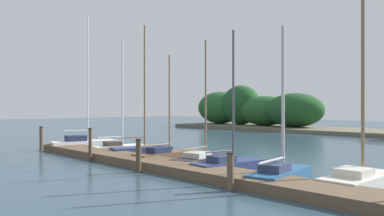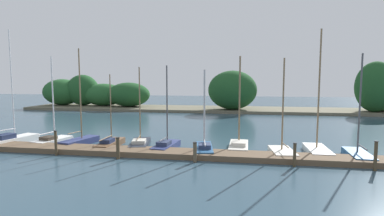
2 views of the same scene
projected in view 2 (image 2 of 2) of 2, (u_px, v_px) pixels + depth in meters
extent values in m
cube|color=brown|center=(165.00, 153.00, 19.30)|extent=(27.16, 1.80, 0.35)
cube|color=#66604C|center=(211.00, 109.00, 46.42)|extent=(58.36, 8.00, 0.40)
ellipsoid|color=#235628|center=(63.00, 92.00, 51.44)|extent=(6.78, 5.19, 4.42)
ellipsoid|color=#235628|center=(104.00, 95.00, 50.12)|extent=(7.52, 4.53, 3.67)
ellipsoid|color=#1E4C23|center=(83.00, 90.00, 50.69)|extent=(5.45, 4.43, 5.14)
ellipsoid|color=#1E4C23|center=(232.00, 90.00, 43.85)|extent=(7.07, 5.67, 5.67)
ellipsoid|color=#1E4C23|center=(376.00, 87.00, 40.49)|extent=(5.23, 4.36, 6.82)
ellipsoid|color=#1E4C23|center=(129.00, 95.00, 48.55)|extent=(6.97, 4.98, 3.88)
cube|color=white|center=(11.00, 141.00, 22.59)|extent=(2.00, 4.08, 0.52)
cube|color=white|center=(32.00, 137.00, 24.22)|extent=(0.86, 1.09, 0.44)
cube|color=#1E2847|center=(5.00, 136.00, 22.09)|extent=(1.14, 1.34, 0.34)
cylinder|color=silver|center=(12.00, 84.00, 22.44)|extent=(0.07, 0.07, 7.99)
cylinder|color=silver|center=(5.00, 130.00, 22.10)|extent=(0.40, 1.58, 0.07)
cube|color=white|center=(53.00, 141.00, 22.88)|extent=(1.80, 3.19, 0.37)
cube|color=white|center=(66.00, 138.00, 24.14)|extent=(0.81, 0.87, 0.32)
cube|color=#3D3328|center=(48.00, 138.00, 22.50)|extent=(1.08, 1.07, 0.24)
cylinder|color=silver|center=(53.00, 98.00, 22.77)|extent=(0.10, 0.10, 6.22)
cylinder|color=silver|center=(47.00, 133.00, 22.37)|extent=(0.38, 1.54, 0.08)
cube|color=navy|center=(80.00, 142.00, 22.46)|extent=(1.80, 3.36, 0.46)
cube|color=navy|center=(93.00, 138.00, 23.78)|extent=(0.76, 0.92, 0.39)
cylinder|color=#7F6647|center=(80.00, 94.00, 22.33)|extent=(0.10, 0.10, 6.67)
cylinder|color=#7F6647|center=(75.00, 132.00, 22.02)|extent=(0.40, 1.38, 0.06)
cube|color=brown|center=(110.00, 144.00, 21.67)|extent=(1.00, 3.36, 0.42)
cube|color=brown|center=(119.00, 140.00, 23.15)|extent=(0.54, 0.84, 0.36)
cube|color=#1E2847|center=(107.00, 141.00, 21.22)|extent=(0.74, 1.01, 0.28)
cylinder|color=#7F6647|center=(111.00, 108.00, 21.66)|extent=(0.08, 0.08, 4.80)
cylinder|color=#7F6647|center=(106.00, 138.00, 20.96)|extent=(0.08, 2.02, 0.07)
cube|color=#232833|center=(140.00, 144.00, 21.83)|extent=(1.92, 3.70, 0.37)
cube|color=#232833|center=(143.00, 140.00, 23.41)|extent=(0.84, 1.00, 0.31)
cube|color=beige|center=(139.00, 141.00, 21.36)|extent=(1.11, 1.22, 0.24)
cylinder|color=#7F6647|center=(140.00, 104.00, 21.81)|extent=(0.09, 0.09, 5.38)
cylinder|color=#7F6647|center=(139.00, 138.00, 21.15)|extent=(0.47, 1.93, 0.07)
cube|color=navy|center=(166.00, 147.00, 20.92)|extent=(1.42, 3.35, 0.41)
cube|color=navy|center=(173.00, 143.00, 22.32)|extent=(0.67, 0.87, 0.35)
cube|color=#2D3856|center=(164.00, 143.00, 20.49)|extent=(0.90, 1.06, 0.27)
cylinder|color=#4C4C51|center=(167.00, 105.00, 20.86)|extent=(0.10, 0.10, 5.41)
cylinder|color=#4C4C51|center=(164.00, 139.00, 20.43)|extent=(0.24, 1.53, 0.06)
cube|color=#285684|center=(204.00, 150.00, 20.03)|extent=(1.57, 3.51, 0.43)
cube|color=#285684|center=(204.00, 145.00, 21.55)|extent=(0.70, 0.93, 0.36)
cube|color=#2D3856|center=(205.00, 146.00, 19.58)|extent=(0.94, 1.13, 0.28)
cylinder|color=#B7B7BC|center=(204.00, 108.00, 20.01)|extent=(0.12, 0.12, 5.09)
cylinder|color=#B7B7BC|center=(205.00, 142.00, 19.35)|extent=(0.39, 1.93, 0.08)
cube|color=silver|center=(239.00, 147.00, 20.85)|extent=(1.34, 3.44, 0.40)
cube|color=silver|center=(239.00, 143.00, 22.36)|extent=(0.72, 0.87, 0.34)
cube|color=beige|center=(239.00, 144.00, 20.40)|extent=(0.98, 1.04, 0.26)
cylinder|color=#7F6647|center=(240.00, 100.00, 20.78)|extent=(0.12, 0.12, 6.06)
cube|color=silver|center=(282.00, 153.00, 19.17)|extent=(1.64, 2.88, 0.40)
cube|color=silver|center=(278.00, 149.00, 20.40)|extent=(0.82, 0.76, 0.34)
cylinder|color=#7F6647|center=(283.00, 104.00, 19.07)|extent=(0.10, 0.10, 5.81)
cylinder|color=#7F6647|center=(285.00, 145.00, 18.57)|extent=(0.24, 1.67, 0.06)
cube|color=white|center=(317.00, 151.00, 19.68)|extent=(1.32, 3.39, 0.40)
cube|color=white|center=(312.00, 146.00, 21.17)|extent=(0.72, 0.85, 0.34)
cylinder|color=#7F6647|center=(319.00, 89.00, 19.53)|extent=(0.11, 0.11, 7.70)
cube|color=#285684|center=(358.00, 156.00, 18.45)|extent=(1.36, 3.30, 0.42)
cube|color=#285684|center=(351.00, 151.00, 19.87)|extent=(0.70, 0.85, 0.35)
cylinder|color=#4C4C51|center=(360.00, 103.00, 18.37)|extent=(0.11, 0.11, 6.03)
cylinder|color=#4C4C51|center=(362.00, 147.00, 17.86)|extent=(0.18, 1.75, 0.08)
cylinder|color=#4C3D28|center=(56.00, 143.00, 19.32)|extent=(0.17, 0.17, 1.57)
cylinder|color=black|center=(55.00, 131.00, 19.24)|extent=(0.19, 0.19, 0.04)
cylinder|color=#4C3D28|center=(118.00, 149.00, 18.43)|extent=(0.21, 0.21, 1.31)
cylinder|color=black|center=(118.00, 138.00, 18.37)|extent=(0.24, 0.24, 0.04)
cylinder|color=brown|center=(195.00, 152.00, 17.75)|extent=(0.22, 0.22, 1.16)
cylinder|color=black|center=(195.00, 142.00, 17.69)|extent=(0.25, 0.25, 0.04)
cylinder|color=#4C3D28|center=(295.00, 155.00, 16.86)|extent=(0.17, 0.17, 1.32)
cylinder|color=black|center=(295.00, 143.00, 16.80)|extent=(0.20, 0.20, 0.04)
cylinder|color=#4C3D28|center=(376.00, 156.00, 16.07)|extent=(0.17, 0.17, 1.58)
cylinder|color=black|center=(376.00, 141.00, 15.99)|extent=(0.20, 0.20, 0.04)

